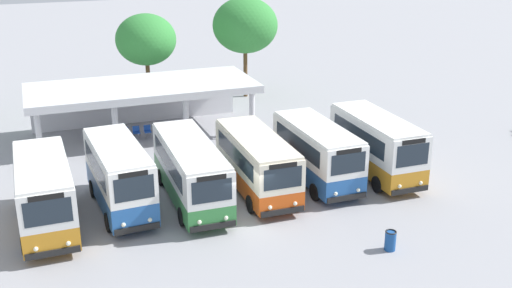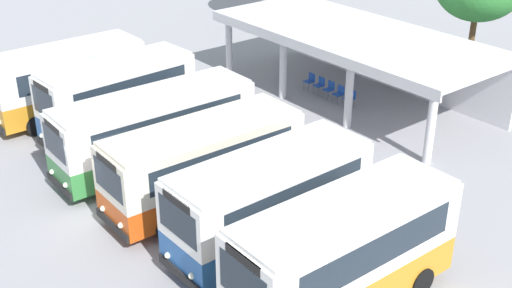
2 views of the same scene
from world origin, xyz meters
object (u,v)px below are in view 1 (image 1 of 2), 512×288
city_bus_far_end_green (376,144)px  waiting_chair_end_by_column (114,134)px  city_bus_middle_cream (191,169)px  waiting_chair_second_from_end (125,133)px  waiting_chair_middle_seat (136,131)px  waiting_chair_fifth_seat (158,129)px  city_bus_fifth_blue (317,151)px  waiting_chair_fourth_seat (148,130)px  city_bus_fourth_amber (257,161)px  litter_bin_apron (390,240)px  city_bus_second_in_row (119,175)px  city_bus_nearest_orange (44,192)px

city_bus_far_end_green → waiting_chair_end_by_column: size_ratio=8.18×
city_bus_middle_cream → waiting_chair_end_by_column: 10.75m
waiting_chair_second_from_end → waiting_chair_middle_seat: 0.72m
waiting_chair_second_from_end → waiting_chair_fifth_seat: size_ratio=1.00×
city_bus_fifth_blue → waiting_chair_fourth_seat: 12.64m
city_bus_fourth_amber → litter_bin_apron: city_bus_fourth_amber is taller
waiting_chair_fourth_seat → city_bus_second_in_row: bearing=-107.9°
city_bus_fourth_amber → waiting_chair_middle_seat: 11.44m
city_bus_second_in_row → waiting_chair_fifth_seat: 10.92m
litter_bin_apron → city_bus_middle_cream: bearing=130.9°
waiting_chair_middle_seat → waiting_chair_fourth_seat: (0.72, -0.05, 0.00)m
city_bus_far_end_green → waiting_chair_end_by_column: bearing=140.2°
city_bus_second_in_row → city_bus_far_end_green: bearing=-2.2°
waiting_chair_fifth_seat → city_bus_fourth_amber: bearing=-74.1°
city_bus_fourth_amber → city_bus_second_in_row: bearing=176.9°
city_bus_fifth_blue → city_bus_far_end_green: bearing=-4.3°
waiting_chair_end_by_column → waiting_chair_middle_seat: same height
city_bus_middle_cream → waiting_chair_middle_seat: bearing=95.1°
city_bus_second_in_row → city_bus_nearest_orange: bearing=-167.9°
city_bus_second_in_row → litter_bin_apron: 13.07m
city_bus_middle_cream → city_bus_fifth_blue: 6.95m
city_bus_fifth_blue → waiting_chair_end_by_column: (-9.32, 10.42, -1.24)m
waiting_chair_second_from_end → litter_bin_apron: 20.03m
city_bus_nearest_orange → waiting_chair_end_by_column: (4.58, 10.89, -1.28)m
city_bus_middle_cream → waiting_chair_second_from_end: city_bus_middle_cream is taller
city_bus_nearest_orange → waiting_chair_fourth_seat: city_bus_nearest_orange is taller
waiting_chair_fourth_seat → waiting_chair_middle_seat: bearing=175.8°
city_bus_fourth_amber → city_bus_far_end_green: bearing=-1.3°
city_bus_second_in_row → litter_bin_apron: (10.20, -8.05, -1.39)m
city_bus_second_in_row → city_bus_middle_cream: bearing=-4.5°
city_bus_middle_cream → waiting_chair_fourth_seat: 10.41m
city_bus_fifth_blue → waiting_chair_end_by_column: 14.03m
waiting_chair_fifth_seat → litter_bin_apron: bearing=-71.1°
waiting_chair_second_from_end → waiting_chair_end_by_column: bearing=179.8°
waiting_chair_end_by_column → waiting_chair_fifth_seat: same height
city_bus_middle_cream → city_bus_fourth_amber: size_ratio=1.11×
city_bus_fourth_amber → waiting_chair_fourth_seat: (-3.69, 10.44, -1.18)m
city_bus_middle_cream → city_bus_fourth_amber: bearing=-1.7°
city_bus_fifth_blue → city_bus_fourth_amber: bearing=-178.3°
city_bus_second_in_row → waiting_chair_middle_seat: size_ratio=7.92×
waiting_chair_fourth_seat → waiting_chair_fifth_seat: size_ratio=1.00×
city_bus_fourth_amber → city_bus_fifth_blue: bearing=1.7°
city_bus_middle_cream → city_bus_far_end_green: city_bus_far_end_green is taller
city_bus_second_in_row → city_bus_far_end_green: (13.90, -0.54, 0.00)m
city_bus_middle_cream → city_bus_fourth_amber: (3.48, -0.10, -0.02)m
city_bus_nearest_orange → waiting_chair_fourth_seat: size_ratio=8.22×
city_bus_far_end_green → litter_bin_apron: 8.49m
waiting_chair_end_by_column → waiting_chair_fifth_seat: bearing=-1.0°
city_bus_middle_cream → waiting_chair_second_from_end: (-1.65, 10.41, -1.20)m
waiting_chair_second_from_end → waiting_chair_middle_seat: bearing=-2.1°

